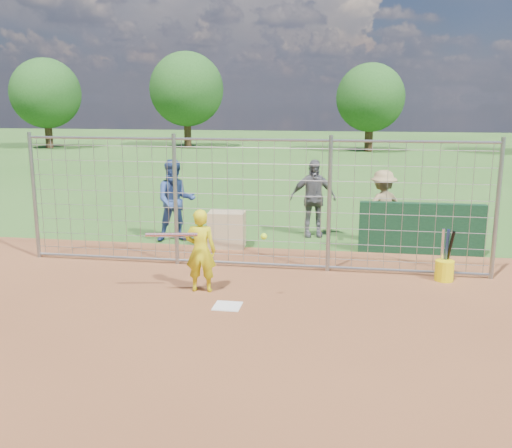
% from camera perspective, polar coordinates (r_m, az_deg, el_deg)
% --- Properties ---
extents(ground, '(100.00, 100.00, 0.00)m').
position_cam_1_polar(ground, '(9.40, -2.62, -7.84)').
color(ground, '#2D591E').
rests_on(ground, ground).
extents(infield_dirt, '(18.00, 18.00, 0.00)m').
position_cam_1_polar(infield_dirt, '(6.75, -8.08, -16.49)').
color(infield_dirt, brown).
rests_on(infield_dirt, ground).
extents(home_plate, '(0.43, 0.43, 0.02)m').
position_cam_1_polar(home_plate, '(9.21, -2.88, -8.21)').
color(home_plate, silver).
rests_on(home_plate, ground).
extents(dugout_wall, '(2.60, 0.20, 1.10)m').
position_cam_1_polar(dugout_wall, '(12.62, 16.16, -0.44)').
color(dugout_wall, '#11381E').
rests_on(dugout_wall, ground).
extents(batter, '(0.55, 0.38, 1.45)m').
position_cam_1_polar(batter, '(9.76, -5.55, -2.67)').
color(batter, '#D2C812').
rests_on(batter, ground).
extents(bystander_a, '(1.12, 1.00, 1.90)m').
position_cam_1_polar(bystander_a, '(13.26, -8.05, 2.31)').
color(bystander_a, navy).
rests_on(bystander_a, ground).
extents(bystander_b, '(1.16, 0.66, 1.86)m').
position_cam_1_polar(bystander_b, '(13.67, 5.72, 2.59)').
color(bystander_b, '#56575B').
rests_on(bystander_b, ground).
extents(bystander_c, '(1.25, 1.06, 1.68)m').
position_cam_1_polar(bystander_c, '(13.31, 12.53, 1.69)').
color(bystander_c, '#987E53').
rests_on(bystander_c, ground).
extents(equipment_bin, '(0.84, 0.60, 0.80)m').
position_cam_1_polar(equipment_bin, '(12.72, -2.92, -0.55)').
color(equipment_bin, tan).
rests_on(equipment_bin, ground).
extents(equipment_in_play, '(2.03, 0.22, 0.12)m').
position_cam_1_polar(equipment_in_play, '(9.40, -6.28, -1.10)').
color(equipment_in_play, silver).
rests_on(equipment_in_play, ground).
extents(bucket_with_bats, '(0.34, 0.41, 0.98)m').
position_cam_1_polar(bucket_with_bats, '(10.95, 18.34, -4.16)').
color(bucket_with_bats, yellow).
rests_on(bucket_with_bats, ground).
extents(backstop_fence, '(9.08, 0.08, 2.60)m').
position_cam_1_polar(backstop_fence, '(10.96, -0.53, 1.95)').
color(backstop_fence, gray).
rests_on(backstop_fence, ground).
extents(tree_line, '(44.66, 6.72, 6.48)m').
position_cam_1_polar(tree_line, '(36.78, 11.60, 12.92)').
color(tree_line, '#3F2B19').
rests_on(tree_line, ground).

